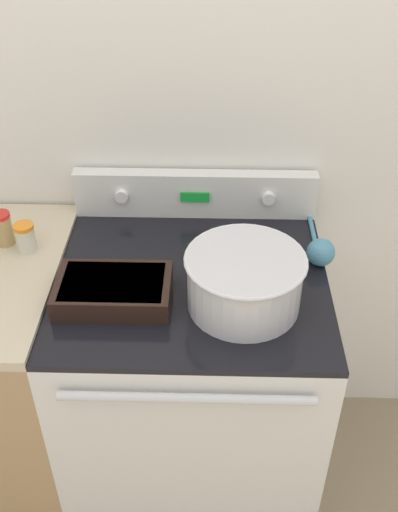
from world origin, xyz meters
The scene contains 8 objects.
kitchen_wall centered at (0.00, 0.73, 1.25)m, with size 8.00×0.05×2.50m.
stove_range centered at (0.00, 0.35, 0.46)m, with size 0.76×0.72×0.93m.
control_panel centered at (0.00, 0.67, 1.00)m, with size 0.76×0.07×0.15m.
mixing_bowl centered at (0.14, 0.24, 1.01)m, with size 0.31×0.31×0.15m.
casserole_dish centered at (-0.20, 0.24, 0.96)m, with size 0.30×0.19×0.06m.
ladle centered at (0.36, 0.43, 0.97)m, with size 0.08×0.29×0.08m.
spice_jar_orange_cap centered at (-0.48, 0.44, 0.98)m, with size 0.06×0.06×0.09m.
spice_jar_red_cap centered at (-0.56, 0.48, 0.99)m, with size 0.06×0.06×0.10m.
Camera 1 is at (0.06, -0.95, 1.99)m, focal length 42.00 mm.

